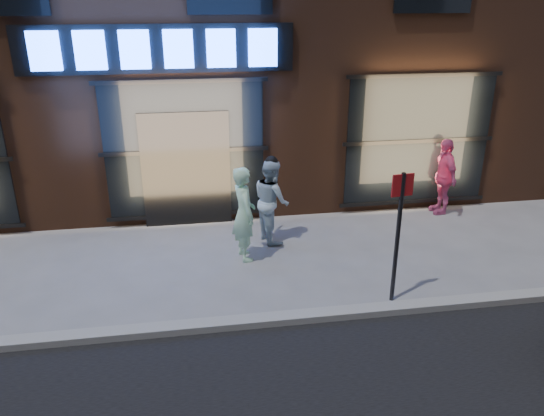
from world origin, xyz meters
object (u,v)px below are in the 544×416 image
Objects in this scene: passerby at (443,176)px; sign_post at (399,226)px; man_bowtie at (244,214)px; man_cap at (272,200)px.

passerby is 0.78× the size of sign_post.
man_bowtie is 2.87m from sign_post.
man_bowtie is 1.05× the size of passerby.
man_bowtie is 0.94m from man_cap.
sign_post is at bearing -162.34° from man_cap.
sign_post reaches higher than passerby.
man_bowtie is 0.82× the size of sign_post.
man_cap is at bearing 114.60° from sign_post.
man_bowtie is at bearing 125.20° from man_cap.
man_bowtie is at bearing -72.80° from passerby.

